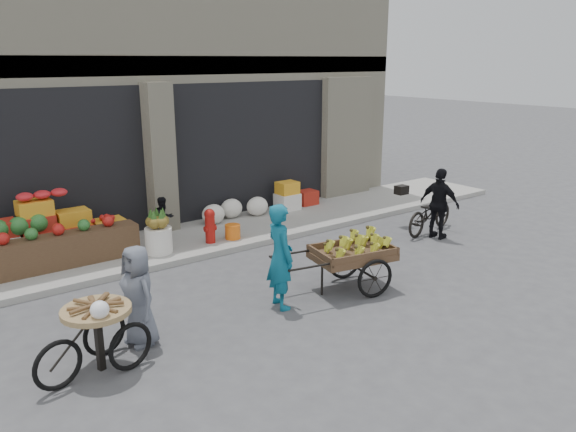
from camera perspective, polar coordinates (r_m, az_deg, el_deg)
ground at (r=8.69m, az=1.81°, el=-9.80°), size 80.00×80.00×0.00m
sidewalk at (r=11.91m, az=-10.62°, el=-2.58°), size 18.00×2.20×0.12m
building at (r=14.98m, az=-18.24°, el=13.52°), size 14.00×6.45×7.00m
fruit_display at (r=11.19m, az=-22.86°, el=-1.48°), size 3.10×1.12×1.24m
pineapple_bin at (r=11.09m, az=-13.00°, el=-2.42°), size 0.52×0.52×0.50m
fire_hydrant at (r=11.47m, az=-7.94°, el=-0.86°), size 0.22×0.22×0.71m
orange_bucket at (r=11.73m, az=-5.64°, el=-1.59°), size 0.32×0.32×0.30m
right_bay_goods at (r=13.59m, az=-1.96°, el=1.49°), size 3.35×0.60×0.70m
seated_person at (r=11.71m, az=-12.50°, el=-0.32°), size 0.51×0.43×0.93m
banana_cart at (r=9.33m, az=6.33°, el=-3.61°), size 2.33×1.28×0.92m
vendor_woman at (r=8.59m, az=-0.80°, el=-4.11°), size 0.50×0.66×1.66m
tricycle_cart at (r=7.36m, az=-18.80°, el=-10.76°), size 1.46×1.02×0.95m
vendor_grey at (r=7.80m, az=-14.96°, el=-7.82°), size 0.53×0.73×1.39m
bicycle at (r=12.83m, az=14.20°, el=0.35°), size 1.79×0.89×0.90m
cyclist at (r=12.36m, az=15.14°, el=1.20°), size 0.52×0.95×1.53m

